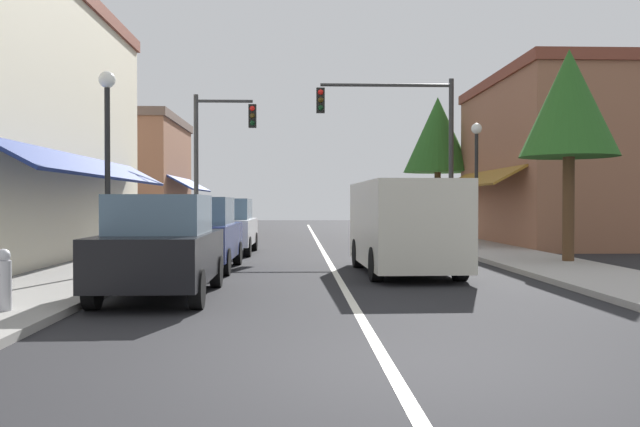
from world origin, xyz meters
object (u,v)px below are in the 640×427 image
(parked_car_nearest_left, at_px, (161,247))
(fire_hydrant, at_px, (3,280))
(van_in_lane, at_px, (404,224))
(traffic_signal_mast_arm, at_px, (407,133))
(traffic_signal_left_corner, at_px, (215,147))
(parked_car_third_left, at_px, (226,226))
(street_lamp_right_mid, at_px, (476,164))
(parked_car_second_left, at_px, (199,234))
(street_lamp_left_near, at_px, (107,138))
(tree_right_near, at_px, (569,105))
(tree_right_far, at_px, (438,135))

(parked_car_nearest_left, relative_size, fire_hydrant, 4.73)
(van_in_lane, height_order, fire_hydrant, van_in_lane)
(van_in_lane, bearing_deg, parked_car_nearest_left, -143.21)
(traffic_signal_mast_arm, relative_size, traffic_signal_left_corner, 1.06)
(parked_car_third_left, distance_m, street_lamp_right_mid, 8.53)
(parked_car_second_left, bearing_deg, fire_hydrant, -103.52)
(parked_car_second_left, distance_m, parked_car_third_left, 5.35)
(parked_car_second_left, height_order, street_lamp_left_near, street_lamp_left_near)
(parked_car_second_left, height_order, traffic_signal_left_corner, traffic_signal_left_corner)
(parked_car_second_left, xyz_separation_m, tree_right_near, (9.46, 0.89, 3.32))
(fire_hydrant, bearing_deg, traffic_signal_left_corner, 86.70)
(traffic_signal_left_corner, bearing_deg, parked_car_third_left, -78.99)
(tree_right_near, relative_size, fire_hydrant, 6.48)
(street_lamp_right_mid, bearing_deg, parked_car_third_left, -176.36)
(tree_right_near, distance_m, fire_hydrant, 14.14)
(traffic_signal_left_corner, height_order, street_lamp_left_near, traffic_signal_left_corner)
(street_lamp_left_near, distance_m, tree_right_near, 11.55)
(parked_car_second_left, bearing_deg, traffic_signal_left_corner, 95.31)
(parked_car_nearest_left, relative_size, van_in_lane, 0.79)
(parked_car_third_left, height_order, street_lamp_right_mid, street_lamp_right_mid)
(parked_car_second_left, height_order, tree_right_near, tree_right_near)
(parked_car_nearest_left, xyz_separation_m, van_in_lane, (4.82, 3.82, 0.27))
(parked_car_third_left, distance_m, traffic_signal_mast_arm, 7.66)
(parked_car_nearest_left, xyz_separation_m, parked_car_second_left, (-0.03, 4.80, 0.00))
(street_lamp_right_mid, bearing_deg, van_in_lane, -117.26)
(parked_car_second_left, xyz_separation_m, tree_right_far, (9.10, 15.49, 3.98))
(van_in_lane, height_order, street_lamp_left_near, street_lamp_left_near)
(parked_car_second_left, height_order, van_in_lane, van_in_lane)
(parked_car_nearest_left, xyz_separation_m, tree_right_far, (9.07, 20.29, 3.98))
(van_in_lane, height_order, tree_right_far, tree_right_far)
(parked_car_nearest_left, height_order, parked_car_second_left, same)
(parked_car_second_left, height_order, traffic_signal_mast_arm, traffic_signal_mast_arm)
(traffic_signal_mast_arm, xyz_separation_m, street_lamp_left_near, (-8.13, -9.92, -1.16))
(tree_right_far, bearing_deg, traffic_signal_mast_arm, -110.20)
(parked_car_nearest_left, xyz_separation_m, fire_hydrant, (-1.79, -2.10, -0.33))
(street_lamp_left_near, height_order, tree_right_far, tree_right_far)
(parked_car_second_left, relative_size, van_in_lane, 0.79)
(street_lamp_left_near, bearing_deg, fire_hydrant, -90.48)
(street_lamp_left_near, bearing_deg, traffic_signal_left_corner, 85.47)
(parked_car_nearest_left, height_order, tree_right_far, tree_right_far)
(traffic_signal_left_corner, bearing_deg, parked_car_second_left, -85.49)
(traffic_signal_left_corner, bearing_deg, street_lamp_left_near, -94.53)
(parked_car_second_left, bearing_deg, traffic_signal_mast_arm, 52.68)
(tree_right_near, xyz_separation_m, fire_hydrant, (-11.23, -7.79, -3.65))
(street_lamp_left_near, bearing_deg, traffic_signal_mast_arm, 50.66)
(traffic_signal_mast_arm, bearing_deg, parked_car_second_left, -128.12)
(tree_right_far, bearing_deg, street_lamp_left_near, -122.12)
(parked_car_nearest_left, distance_m, street_lamp_left_near, 4.13)
(traffic_signal_mast_arm, xyz_separation_m, traffic_signal_left_corner, (-7.20, 1.82, -0.41))
(parked_car_nearest_left, xyz_separation_m, street_lamp_left_near, (-1.75, 3.05, 2.16))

